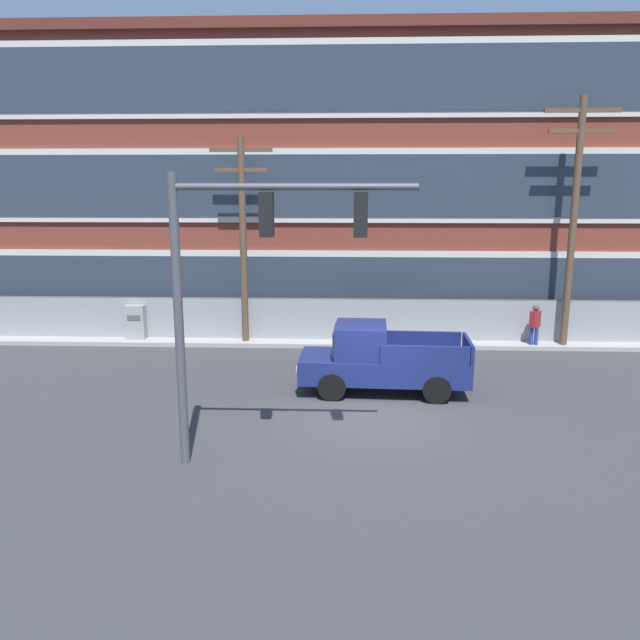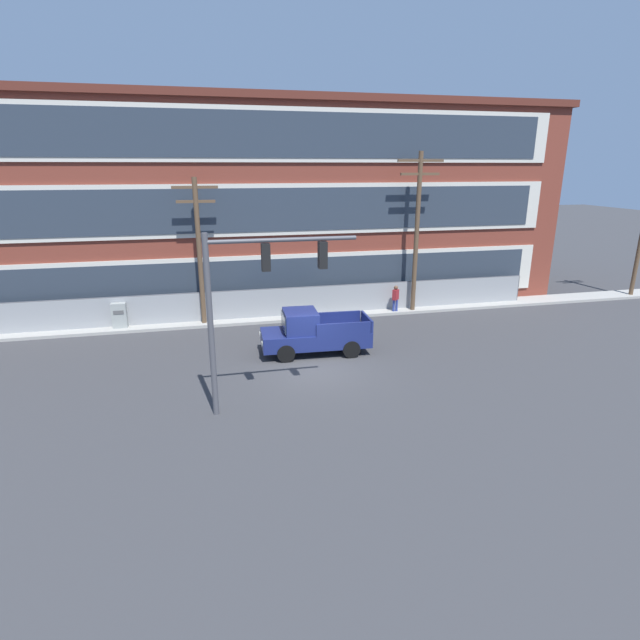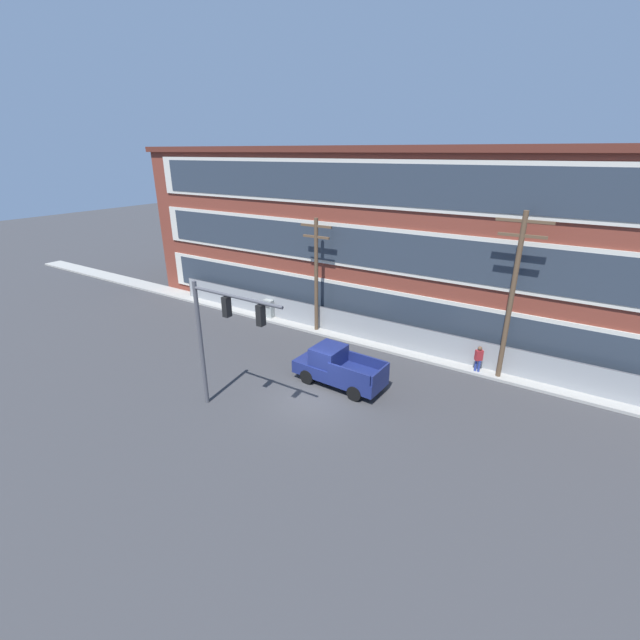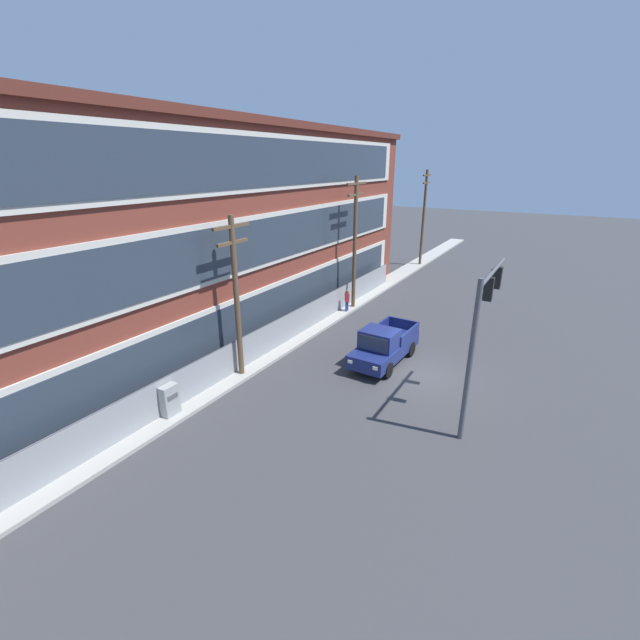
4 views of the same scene
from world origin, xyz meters
name	(u,v)px [view 1 (image 1 of 4)]	position (x,y,z in m)	size (l,w,h in m)	color
ground_plane	(373,416)	(0.00, 0.00, 0.00)	(160.00, 160.00, 0.00)	#38383A
sidewalk_building_side	(364,341)	(0.00, 7.84, 0.08)	(80.00, 1.70, 0.16)	#9E9B93
brick_mill_building	(320,185)	(-1.97, 13.89, 6.03)	(39.55, 10.99, 12.03)	brown
chain_link_fence	(327,320)	(-1.44, 7.87, 0.90)	(32.44, 0.06, 1.77)	gray
traffic_signal_mast	(243,264)	(-2.89, -2.98, 4.43)	(5.06, 0.43, 6.30)	#4C4C51
pickup_truck_navy	(380,361)	(0.28, 2.08, 0.96)	(5.07, 2.17, 2.05)	navy
utility_pole_near_corner	(243,232)	(-4.59, 7.52, 4.31)	(2.29, 0.26, 7.78)	brown
utility_pole_midblock	(574,213)	(7.46, 7.38, 5.05)	(2.65, 0.26, 9.08)	brown
electrical_cabinet	(136,324)	(-8.90, 7.63, 0.74)	(0.74, 0.43, 1.48)	#939993
pedestrian_near_cabinet	(535,323)	(6.33, 7.30, 0.97)	(0.46, 0.44, 1.69)	navy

